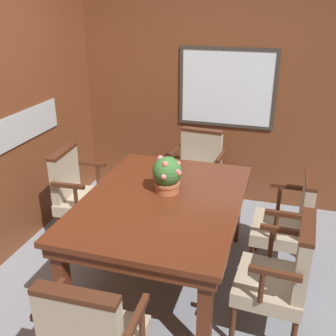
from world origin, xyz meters
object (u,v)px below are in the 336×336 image
(chair_head_far, at_px, (198,168))
(chair_left_far, at_px, (78,191))
(chair_right_far, at_px, (290,220))
(potted_plant, at_px, (167,174))
(chair_right_near, at_px, (282,274))
(dining_table, at_px, (163,208))

(chair_head_far, height_order, chair_left_far, same)
(chair_right_far, relative_size, chair_left_far, 1.00)
(chair_head_far, xyz_separation_m, potted_plant, (-0.01, -1.12, 0.41))
(chair_right_near, height_order, potted_plant, potted_plant)
(dining_table, bearing_deg, chair_right_near, -20.95)
(chair_head_far, bearing_deg, chair_right_near, -55.31)
(chair_right_far, distance_m, potted_plant, 1.11)
(dining_table, height_order, chair_left_far, chair_left_far)
(chair_right_far, xyz_separation_m, chair_left_far, (-1.98, -0.03, 0.00))
(dining_table, distance_m, chair_right_far, 1.08)
(chair_right_far, relative_size, chair_right_near, 1.00)
(dining_table, relative_size, chair_right_near, 1.83)
(dining_table, xyz_separation_m, chair_right_far, (1.00, 0.38, -0.16))
(chair_head_far, relative_size, potted_plant, 3.02)
(chair_head_far, xyz_separation_m, chair_left_far, (-0.99, -0.89, 0.00))
(chair_right_near, bearing_deg, chair_head_far, -146.16)
(chair_left_far, xyz_separation_m, chair_right_near, (1.94, -0.72, 0.00))
(dining_table, distance_m, chair_left_far, 1.05)
(chair_left_far, bearing_deg, potted_plant, -107.42)
(chair_left_far, bearing_deg, chair_right_far, -93.23)
(chair_right_far, bearing_deg, chair_head_far, -130.10)
(chair_right_near, bearing_deg, dining_table, -107.65)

